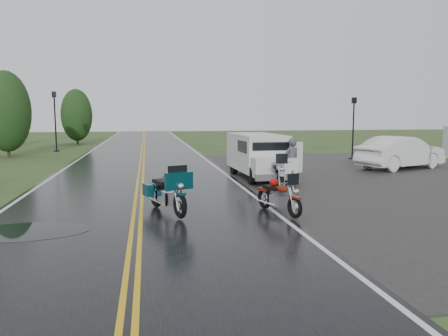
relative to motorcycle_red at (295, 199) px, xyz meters
name	(u,v)px	position (x,y,z in m)	size (l,w,h in m)	color
ground	(137,215)	(-4.07, 1.41, -0.58)	(120.00, 120.00, 0.00)	#2D471E
road	(141,169)	(-4.07, 11.41, -0.56)	(8.00, 100.00, 0.04)	black
parking_pad	(398,178)	(6.93, 6.41, -0.57)	(14.00, 24.00, 0.03)	black
motorcycle_red	(295,199)	(0.00, 0.00, 0.00)	(0.71, 1.96, 1.16)	#631A0B
motorcycle_teal	(180,195)	(-2.96, 0.48, 0.12)	(0.86, 2.37, 1.40)	#05313A
motorcycle_silver	(282,176)	(0.78, 3.57, 0.09)	(0.83, 2.27, 1.34)	#A4A6AB
van_white	(252,160)	(0.27, 5.78, 0.40)	(1.86, 4.96, 1.95)	silver
person_at_van	(291,162)	(1.69, 5.25, 0.35)	(0.68, 0.44, 1.85)	#48474C
sedan_white	(401,153)	(8.88, 9.40, 0.24)	(1.73, 4.97, 1.64)	silver
lamp_post_far_left	(55,121)	(-10.42, 23.41, 1.66)	(0.38, 0.38, 4.48)	black
lamp_post_far_right	(353,128)	(8.74, 14.39, 1.33)	(0.33, 0.33, 3.83)	black
tree_left_mid	(7,120)	(-12.66, 19.63, 1.80)	(3.04, 3.04, 4.76)	#1E3D19
tree_left_far	(77,121)	(-10.08, 31.39, 1.59)	(2.82, 2.82, 4.33)	#1E3D19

